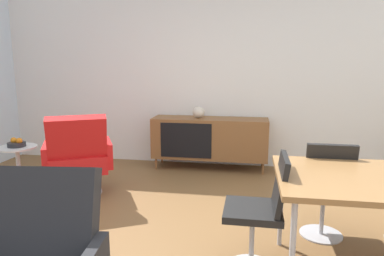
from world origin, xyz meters
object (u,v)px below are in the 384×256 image
(side_table_round, at_px, (18,163))
(fruit_bowl, at_px, (17,143))
(dining_chair_back_left, at_px, (326,186))
(dining_chair_near_window, at_px, (262,209))
(sideboard, at_px, (210,138))
(lounge_chair_red, at_px, (78,156))
(vase_cobalt, at_px, (199,112))

(side_table_round, distance_m, fruit_bowl, 0.23)
(dining_chair_back_left, height_order, dining_chair_near_window, same)
(dining_chair_near_window, bearing_deg, fruit_bowl, 156.54)
(side_table_round, bearing_deg, dining_chair_back_left, -10.94)
(sideboard, bearing_deg, dining_chair_near_window, -74.90)
(lounge_chair_red, relative_size, fruit_bowl, 4.73)
(side_table_round, bearing_deg, fruit_bowl, 80.87)
(side_table_round, bearing_deg, vase_cobalt, 32.06)
(vase_cobalt, distance_m, lounge_chair_red, 1.76)
(side_table_round, xyz_separation_m, fruit_bowl, (0.00, 0.00, 0.23))
(vase_cobalt, xyz_separation_m, dining_chair_back_left, (1.35, -1.86, -0.33))
(sideboard, xyz_separation_m, side_table_round, (-2.11, -1.22, -0.12))
(sideboard, distance_m, dining_chair_near_window, 2.50)
(sideboard, bearing_deg, lounge_chair_red, -135.34)
(dining_chair_back_left, height_order, side_table_round, dining_chair_back_left)
(vase_cobalt, distance_m, side_table_round, 2.35)
(vase_cobalt, xyz_separation_m, fruit_bowl, (-1.95, -1.22, -0.24))
(sideboard, distance_m, side_table_round, 2.44)
(sideboard, distance_m, vase_cobalt, 0.39)
(vase_cobalt, height_order, side_table_round, vase_cobalt)
(dining_chair_back_left, bearing_deg, sideboard, 122.67)
(sideboard, relative_size, fruit_bowl, 8.00)
(dining_chair_near_window, xyz_separation_m, lounge_chair_red, (-1.96, 1.12, -0.00))
(dining_chair_back_left, height_order, lounge_chair_red, lounge_chair_red)
(dining_chair_near_window, relative_size, side_table_round, 1.65)
(vase_cobalt, bearing_deg, sideboard, -0.68)
(dining_chair_near_window, bearing_deg, sideboard, 105.10)
(dining_chair_back_left, relative_size, fruit_bowl, 4.28)
(sideboard, distance_m, fruit_bowl, 2.44)
(dining_chair_near_window, distance_m, fruit_bowl, 3.01)
(fruit_bowl, bearing_deg, vase_cobalt, 32.05)
(fruit_bowl, bearing_deg, dining_chair_back_left, -10.94)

